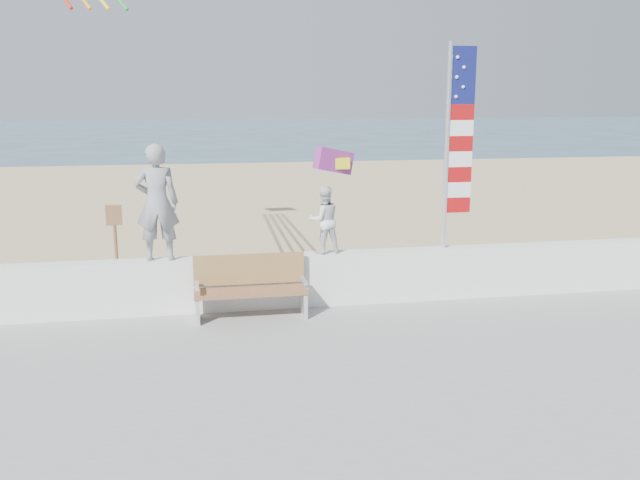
{
  "coord_description": "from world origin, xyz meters",
  "views": [
    {
      "loc": [
        -1.8,
        -9.0,
        3.67
      ],
      "look_at": [
        0.2,
        1.8,
        1.35
      ],
      "focal_mm": 38.0,
      "sensor_mm": 36.0,
      "label": 1
    }
  ],
  "objects_px": {
    "adult": "(157,202)",
    "bench": "(250,286)",
    "flag": "(454,138)",
    "child": "(324,220)"
  },
  "relations": [
    {
      "from": "bench",
      "to": "flag",
      "type": "relative_size",
      "value": 0.51
    },
    {
      "from": "adult",
      "to": "bench",
      "type": "xyz_separation_m",
      "value": [
        1.43,
        -0.45,
        -1.33
      ]
    },
    {
      "from": "adult",
      "to": "flag",
      "type": "xyz_separation_m",
      "value": [
        4.98,
        -0.0,
        0.97
      ]
    },
    {
      "from": "flag",
      "to": "child",
      "type": "bearing_deg",
      "value": 179.99
    },
    {
      "from": "child",
      "to": "bench",
      "type": "xyz_separation_m",
      "value": [
        -1.3,
        -0.45,
        -0.96
      ]
    },
    {
      "from": "adult",
      "to": "child",
      "type": "distance_m",
      "value": 2.75
    },
    {
      "from": "adult",
      "to": "flag",
      "type": "height_order",
      "value": "flag"
    },
    {
      "from": "child",
      "to": "flag",
      "type": "relative_size",
      "value": 0.32
    },
    {
      "from": "bench",
      "to": "flag",
      "type": "bearing_deg",
      "value": 7.29
    },
    {
      "from": "adult",
      "to": "child",
      "type": "xyz_separation_m",
      "value": [
        2.72,
        0.0,
        -0.38
      ]
    }
  ]
}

